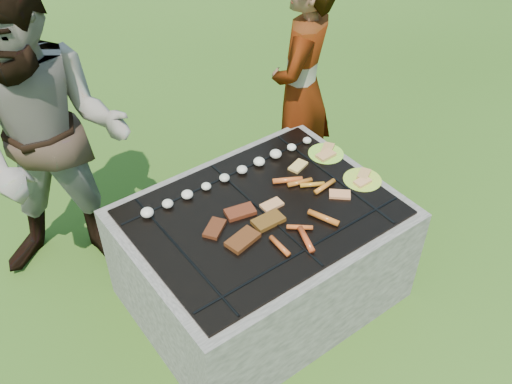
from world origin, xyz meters
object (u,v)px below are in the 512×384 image
at_px(fire_pit, 262,258).
at_px(cook, 301,91).
at_px(plate_near, 362,180).
at_px(plate_far, 326,154).
at_px(bystander, 49,143).

distance_m(fire_pit, cook, 1.05).
bearing_deg(plate_near, plate_far, 90.15).
xyz_separation_m(plate_far, plate_near, (0.00, -0.28, -0.00)).
relative_size(plate_far, bystander, 0.12).
xyz_separation_m(plate_far, cook, (0.18, 0.43, 0.13)).
relative_size(fire_pit, plate_far, 6.39).
height_order(fire_pit, plate_near, plate_near).
bearing_deg(cook, bystander, -42.68).
bearing_deg(fire_pit, cook, 38.74).
distance_m(plate_near, cook, 0.74).
bearing_deg(bystander, fire_pit, -18.02).
distance_m(plate_near, bystander, 1.58).
distance_m(plate_far, plate_near, 0.28).
xyz_separation_m(fire_pit, cook, (0.74, 0.59, 0.46)).
bearing_deg(bystander, plate_far, 4.15).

